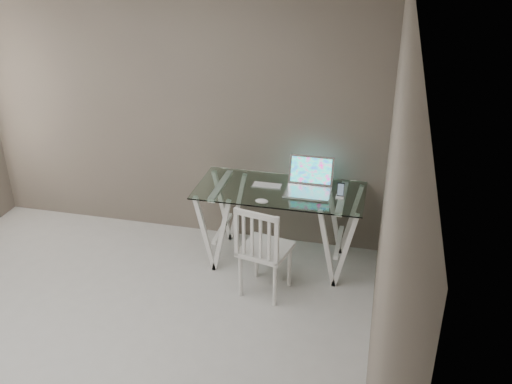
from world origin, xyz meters
TOP-DOWN VIEW (x-y plane):
  - room at (-0.06, 0.02)m, footprint 4.50×4.52m
  - desk at (1.10, 1.85)m, footprint 1.50×0.70m
  - chair at (1.06, 1.29)m, footprint 0.47×0.47m
  - laptop at (1.35, 1.91)m, footprint 0.40×0.36m
  - keyboard at (0.97, 1.90)m, footprint 0.27×0.12m
  - mouse at (0.99, 1.56)m, footprint 0.11×0.07m
  - phone_dock at (1.63, 1.82)m, footprint 0.07×0.07m

SIDE VIEW (x-z plane):
  - desk at x=1.10m, z-range 0.01..0.76m
  - chair at x=1.06m, z-range 0.04..0.90m
  - keyboard at x=0.97m, z-range 0.75..0.75m
  - mouse at x=0.99m, z-range 0.75..0.78m
  - phone_dock at x=1.63m, z-range 0.72..0.85m
  - laptop at x=1.35m, z-range 0.67..0.95m
  - room at x=-0.06m, z-range 0.36..3.07m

